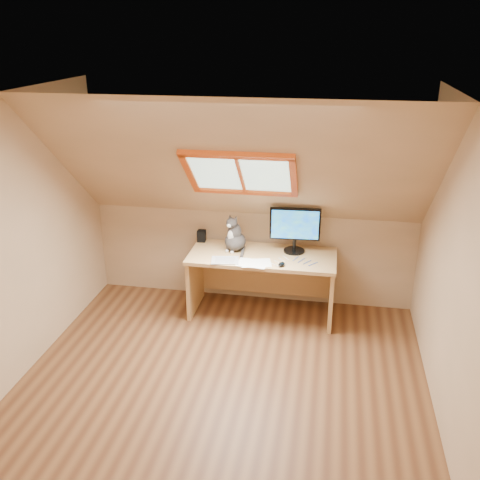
# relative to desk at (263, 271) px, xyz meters

# --- Properties ---
(ground) EXTENTS (3.50, 3.50, 0.00)m
(ground) POSITION_rel_desk_xyz_m (-0.17, -1.45, -0.47)
(ground) COLOR brown
(ground) RESTS_ON ground
(room_shell) EXTENTS (3.52, 3.52, 2.41)m
(room_shell) POSITION_rel_desk_xyz_m (-0.17, -1.54, 0.96)
(room_shell) COLOR tan
(room_shell) RESTS_ON ground
(desk) EXTENTS (1.51, 0.66, 0.69)m
(desk) POSITION_rel_desk_xyz_m (0.00, 0.00, 0.00)
(desk) COLOR tan
(desk) RESTS_ON ground
(monitor) EXTENTS (0.52, 0.22, 0.48)m
(monitor) POSITION_rel_desk_xyz_m (0.31, 0.06, 0.49)
(monitor) COLOR black
(monitor) RESTS_ON desk
(cat) EXTENTS (0.31, 0.33, 0.40)m
(cat) POSITION_rel_desk_xyz_m (-0.30, 0.01, 0.36)
(cat) COLOR #403B38
(cat) RESTS_ON desk
(desk_speaker) EXTENTS (0.09, 0.09, 0.13)m
(desk_speaker) POSITION_rel_desk_xyz_m (-0.70, 0.18, 0.28)
(desk_speaker) COLOR black
(desk_speaker) RESTS_ON desk
(graphics_tablet) EXTENTS (0.30, 0.24, 0.01)m
(graphics_tablet) POSITION_rel_desk_xyz_m (-0.35, -0.29, 0.22)
(graphics_tablet) COLOR #B2B2B7
(graphics_tablet) RESTS_ON desk
(mouse) EXTENTS (0.08, 0.12, 0.03)m
(mouse) POSITION_rel_desk_xyz_m (0.22, -0.31, 0.23)
(mouse) COLOR black
(mouse) RESTS_ON desk
(papers) EXTENTS (0.33, 0.27, 0.00)m
(papers) POSITION_rel_desk_xyz_m (-0.10, -0.33, 0.22)
(papers) COLOR white
(papers) RESTS_ON desk
(cables) EXTENTS (0.51, 0.26, 0.01)m
(cables) POSITION_rel_desk_xyz_m (0.34, -0.18, 0.22)
(cables) COLOR silver
(cables) RESTS_ON desk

